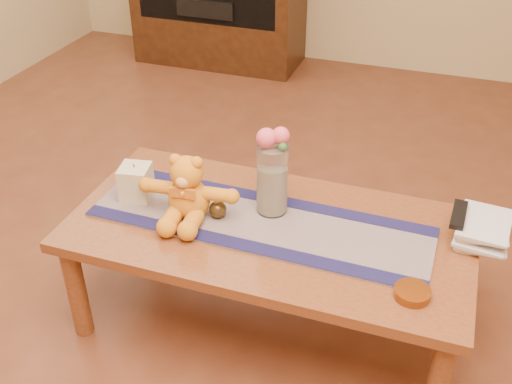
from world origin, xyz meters
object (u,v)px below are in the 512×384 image
(teddy_bear, at_px, (188,187))
(glass_vase, at_px, (272,179))
(amber_dish, at_px, (412,293))
(tv_remote, at_px, (459,215))
(bronze_ball, at_px, (218,209))
(book_bottom, at_px, (455,231))
(pillar_candle, at_px, (136,182))

(teddy_bear, distance_m, glass_vase, 0.29)
(amber_dish, bearing_deg, tv_remote, 74.34)
(glass_vase, relative_size, tv_remote, 1.62)
(glass_vase, distance_m, bronze_ball, 0.22)
(glass_vase, xyz_separation_m, amber_dish, (0.53, -0.28, -0.12))
(bronze_ball, relative_size, book_bottom, 0.28)
(tv_remote, bearing_deg, glass_vase, -170.57)
(book_bottom, xyz_separation_m, tv_remote, (-0.00, -0.01, 0.07))
(glass_vase, xyz_separation_m, tv_remote, (0.63, 0.08, -0.05))
(teddy_bear, relative_size, glass_vase, 1.30)
(bronze_ball, bearing_deg, teddy_bear, -169.28)
(pillar_candle, distance_m, tv_remote, 1.14)
(pillar_candle, height_order, tv_remote, pillar_candle)
(tv_remote, bearing_deg, pillar_candle, -169.46)
(pillar_candle, relative_size, book_bottom, 0.57)
(glass_vase, height_order, book_bottom, glass_vase)
(book_bottom, bearing_deg, tv_remote, -93.00)
(bronze_ball, xyz_separation_m, book_bottom, (0.80, 0.19, -0.03))
(teddy_bear, bearing_deg, bronze_ball, 5.20)
(teddy_bear, height_order, amber_dish, teddy_bear)
(teddy_bear, xyz_separation_m, pillar_candle, (-0.23, 0.04, -0.05))
(teddy_bear, distance_m, tv_remote, 0.92)
(tv_remote, bearing_deg, amber_dish, -103.09)
(pillar_candle, relative_size, glass_vase, 0.49)
(teddy_bear, bearing_deg, tv_remote, 6.80)
(book_bottom, bearing_deg, pillar_candle, -171.97)
(book_bottom, bearing_deg, bronze_ball, -167.24)
(teddy_bear, relative_size, bronze_ball, 5.43)
(bronze_ball, height_order, tv_remote, tv_remote)
(teddy_bear, xyz_separation_m, tv_remote, (0.90, 0.20, -0.04))
(bronze_ball, distance_m, book_bottom, 0.82)
(book_bottom, height_order, amber_dish, amber_dish)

